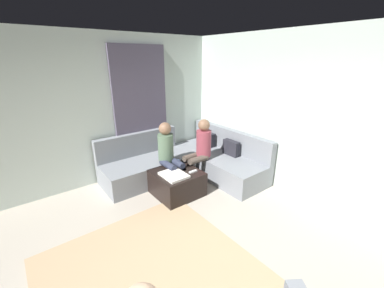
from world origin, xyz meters
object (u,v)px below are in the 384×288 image
coffee_mug (178,163)px  person_on_couch_side (169,153)px  sectional_couch (188,162)px  ottoman (177,183)px  person_on_couch_back (200,148)px  game_remote (193,171)px

coffee_mug → person_on_couch_side: person_on_couch_side is taller
sectional_couch → ottoman: 0.75m
sectional_couch → person_on_couch_back: person_on_couch_back is taller
person_on_couch_side → person_on_couch_back: bearing=166.0°
ottoman → game_remote: bearing=50.7°
ottoman → coffee_mug: (-0.22, 0.18, 0.26)m
coffee_mug → game_remote: coffee_mug is taller
ottoman → person_on_couch_side: size_ratio=0.63×
sectional_couch → person_on_couch_back: (0.30, 0.06, 0.38)m
game_remote → person_on_couch_side: bearing=-161.3°
sectional_couch → coffee_mug: size_ratio=26.84×
game_remote → person_on_couch_side: 0.57m
coffee_mug → game_remote: size_ratio=0.63×
sectional_couch → person_on_couch_side: person_on_couch_side is taller
ottoman → person_on_couch_side: 0.55m
person_on_couch_back → coffee_mug: bearing=83.3°
coffee_mug → person_on_couch_side: size_ratio=0.08×
person_on_couch_back → person_on_couch_side: same height
game_remote → ottoman: bearing=-129.3°
sectional_couch → coffee_mug: sectional_couch is taller
person_on_couch_side → ottoman: bearing=80.4°
sectional_couch → coffee_mug: bearing=-59.7°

